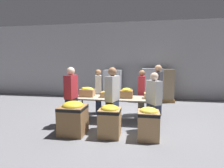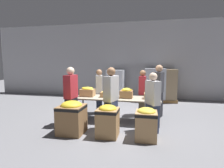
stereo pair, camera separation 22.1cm
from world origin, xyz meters
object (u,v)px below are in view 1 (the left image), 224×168
at_px(banana_box_3, 151,95).
at_px(donation_bin_2, 148,122).
at_px(volunteer_3, 98,92).
at_px(pallet_stack_1, 163,85).
at_px(volunteer_4, 112,99).
at_px(banana_box_1, 107,94).
at_px(volunteer_0, 158,91).
at_px(pallet_stack_2, 152,85).
at_px(volunteer_5, 154,103).
at_px(pallet_stack_0, 113,85).
at_px(donation_bin_0, 73,117).
at_px(volunteer_2, 141,93).
at_px(volunteer_1, 71,97).
at_px(banana_box_2, 126,93).
at_px(sorting_table, 117,99).
at_px(banana_box_0, 87,92).
at_px(donation_bin_1, 110,120).

relative_size(banana_box_3, donation_bin_2, 0.54).
distance_m(volunteer_3, pallet_stack_1, 3.73).
bearing_deg(volunteer_4, banana_box_1, 38.91).
height_order(volunteer_0, pallet_stack_2, volunteer_0).
relative_size(volunteer_5, pallet_stack_0, 1.07).
relative_size(donation_bin_0, pallet_stack_1, 0.56).
relative_size(volunteer_0, pallet_stack_1, 1.15).
bearing_deg(volunteer_2, volunteer_3, -82.70).
relative_size(volunteer_1, donation_bin_0, 2.00).
xyz_separation_m(volunteer_5, pallet_stack_1, (0.75, 4.08, -0.03)).
relative_size(banana_box_2, donation_bin_0, 0.45).
relative_size(volunteer_2, volunteer_4, 0.93).
height_order(volunteer_3, donation_bin_0, volunteer_3).
relative_size(banana_box_1, volunteer_4, 0.22).
bearing_deg(sorting_table, pallet_stack_1, 61.33).
bearing_deg(volunteer_3, volunteer_2, 79.35).
xyz_separation_m(banana_box_0, pallet_stack_1, (2.83, 3.33, -0.15)).
bearing_deg(volunteer_4, pallet_stack_2, 0.30).
relative_size(volunteer_0, volunteer_5, 1.12).
relative_size(sorting_table, volunteer_2, 1.68).
relative_size(volunteer_1, pallet_stack_0, 1.15).
distance_m(volunteer_2, volunteer_4, 1.76).
bearing_deg(volunteer_1, donation_bin_2, -101.16).
bearing_deg(sorting_table, banana_box_3, 0.91).
relative_size(sorting_table, donation_bin_2, 3.43).
bearing_deg(volunteer_1, donation_bin_1, -111.38).
bearing_deg(volunteer_1, volunteer_3, -15.72).
xyz_separation_m(sorting_table, volunteer_1, (-1.26, -0.66, 0.15)).
distance_m(banana_box_3, volunteer_1, 2.42).
bearing_deg(sorting_table, pallet_stack_0, 101.28).
xyz_separation_m(banana_box_2, volunteer_1, (-1.56, -0.65, -0.06)).
height_order(banana_box_2, volunteer_2, volunteer_2).
bearing_deg(banana_box_2, volunteer_0, 33.66).
distance_m(donation_bin_1, pallet_stack_1, 4.97).
relative_size(banana_box_2, volunteer_5, 0.25).
bearing_deg(donation_bin_0, volunteer_4, 24.69).
distance_m(volunteer_1, donation_bin_1, 1.45).
bearing_deg(banana_box_3, volunteer_4, -142.90).
bearing_deg(banana_box_1, volunteer_2, 34.74).
bearing_deg(donation_bin_1, volunteer_0, 55.25).
bearing_deg(banana_box_1, volunteer_3, 123.18).
bearing_deg(banana_box_2, pallet_stack_1, 65.50).
relative_size(banana_box_3, volunteer_0, 0.24).
relative_size(volunteer_4, donation_bin_2, 2.20).
relative_size(sorting_table, volunteer_1, 1.56).
bearing_deg(banana_box_1, volunteer_1, -144.32).
relative_size(volunteer_1, volunteer_2, 1.08).
relative_size(donation_bin_1, pallet_stack_1, 0.52).
bearing_deg(banana_box_1, volunteer_4, -68.60).
distance_m(donation_bin_2, pallet_stack_1, 4.70).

